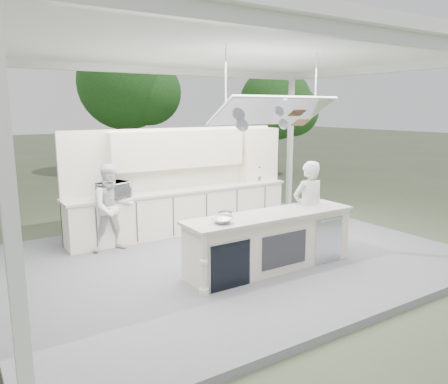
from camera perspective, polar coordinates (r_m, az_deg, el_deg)
ground at (r=8.18m, az=0.92°, el=-9.04°), size 90.00×90.00×0.00m
stage_deck at (r=8.16m, az=0.92°, el=-8.64°), size 8.00×6.00×0.12m
tent at (r=7.74m, az=1.08°, el=17.73°), size 8.20×6.20×3.86m
demo_island at (r=7.40m, az=6.03°, el=-6.42°), size 3.10×0.79×0.95m
back_counter at (r=9.59m, az=-5.35°, el=-2.37°), size 5.08×0.72×0.95m
back_wall_unit at (r=9.81m, az=-3.72°, el=3.75°), size 5.05×0.48×2.25m
tree_cluster at (r=16.70m, az=-18.84°, el=12.03°), size 19.55×9.40×5.85m
head_chef at (r=8.11m, az=10.92°, el=-2.11°), size 0.68×0.49×1.74m
sous_chef at (r=8.48m, az=-14.36°, el=-1.99°), size 0.83×0.65×1.66m
toaster_oven at (r=8.68m, az=-14.21°, el=0.20°), size 0.69×0.59×0.32m
bowl_large at (r=6.63m, az=-0.21°, el=-3.79°), size 0.36×0.36×0.07m
bowl_small at (r=7.05m, az=0.16°, el=-2.90°), size 0.27×0.27×0.07m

